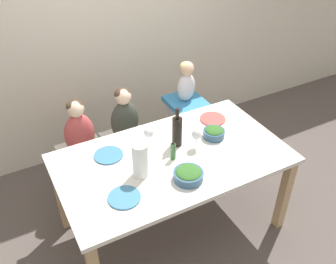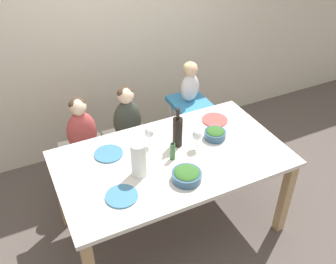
% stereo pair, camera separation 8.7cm
% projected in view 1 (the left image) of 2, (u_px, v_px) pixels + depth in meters
% --- Properties ---
extents(ground_plane, '(14.00, 14.00, 0.00)m').
position_uv_depth(ground_plane, '(172.00, 224.00, 3.21)').
color(ground_plane, '#564C47').
extents(wall_back, '(10.00, 0.06, 2.70)m').
position_uv_depth(wall_back, '(101.00, 21.00, 3.40)').
color(wall_back, beige).
rests_on(wall_back, ground_plane).
extents(dining_table, '(1.70, 0.97, 0.75)m').
position_uv_depth(dining_table, '(173.00, 166.00, 2.82)').
color(dining_table, silver).
rests_on(dining_table, ground_plane).
extents(chair_far_left, '(0.39, 0.43, 0.47)m').
position_uv_depth(chair_far_left, '(84.00, 159.00, 3.30)').
color(chair_far_left, silver).
rests_on(chair_far_left, ground_plane).
extents(chair_far_center, '(0.39, 0.43, 0.47)m').
position_uv_depth(chair_far_center, '(127.00, 145.00, 3.46)').
color(chair_far_center, silver).
rests_on(chair_far_center, ground_plane).
extents(chair_right_highchair, '(0.34, 0.36, 0.70)m').
position_uv_depth(chair_right_highchair, '(185.00, 114.00, 3.61)').
color(chair_right_highchair, silver).
rests_on(chair_right_highchair, ground_plane).
extents(person_child_left, '(0.26, 0.15, 0.52)m').
position_uv_depth(person_child_left, '(79.00, 128.00, 3.11)').
color(person_child_left, '#C64C4C').
rests_on(person_child_left, chair_far_left).
extents(person_child_center, '(0.26, 0.15, 0.52)m').
position_uv_depth(person_child_center, '(124.00, 115.00, 3.27)').
color(person_child_center, '#3D4238').
rests_on(person_child_center, chair_far_center).
extents(person_baby_right, '(0.18, 0.13, 0.39)m').
position_uv_depth(person_baby_right, '(187.00, 80.00, 3.40)').
color(person_baby_right, silver).
rests_on(person_baby_right, chair_right_highchair).
extents(wine_bottle, '(0.08, 0.08, 0.33)m').
position_uv_depth(wine_bottle, '(177.00, 131.00, 2.81)').
color(wine_bottle, black).
rests_on(wine_bottle, dining_table).
extents(paper_towel_roll, '(0.11, 0.11, 0.26)m').
position_uv_depth(paper_towel_roll, '(140.00, 160.00, 2.53)').
color(paper_towel_roll, white).
rests_on(paper_towel_roll, dining_table).
extents(wine_glass_near, '(0.07, 0.07, 0.17)m').
position_uv_depth(wine_glass_near, '(197.00, 135.00, 2.79)').
color(wine_glass_near, white).
rests_on(wine_glass_near, dining_table).
extents(wine_glass_far, '(0.07, 0.07, 0.17)m').
position_uv_depth(wine_glass_far, '(149.00, 133.00, 2.80)').
color(wine_glass_far, white).
rests_on(wine_glass_far, dining_table).
extents(salad_bowl_large, '(0.21, 0.21, 0.08)m').
position_uv_depth(salad_bowl_large, '(188.00, 174.00, 2.55)').
color(salad_bowl_large, '#335675').
rests_on(salad_bowl_large, dining_table).
extents(salad_bowl_small, '(0.17, 0.17, 0.08)m').
position_uv_depth(salad_bowl_small, '(214.00, 133.00, 2.95)').
color(salad_bowl_small, '#335675').
rests_on(salad_bowl_small, dining_table).
extents(dinner_plate_front_left, '(0.22, 0.22, 0.01)m').
position_uv_depth(dinner_plate_front_left, '(124.00, 197.00, 2.42)').
color(dinner_plate_front_left, teal).
rests_on(dinner_plate_front_left, dining_table).
extents(dinner_plate_back_left, '(0.22, 0.22, 0.01)m').
position_uv_depth(dinner_plate_back_left, '(109.00, 155.00, 2.77)').
color(dinner_plate_back_left, teal).
rests_on(dinner_plate_back_left, dining_table).
extents(dinner_plate_back_right, '(0.22, 0.22, 0.01)m').
position_uv_depth(dinner_plate_back_right, '(213.00, 119.00, 3.17)').
color(dinner_plate_back_right, '#D14C47').
rests_on(dinner_plate_back_right, dining_table).
extents(condiment_bottle_hot_sauce, '(0.04, 0.04, 0.16)m').
position_uv_depth(condiment_bottle_hot_sauce, '(173.00, 151.00, 2.71)').
color(condiment_bottle_hot_sauce, '#336633').
rests_on(condiment_bottle_hot_sauce, dining_table).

